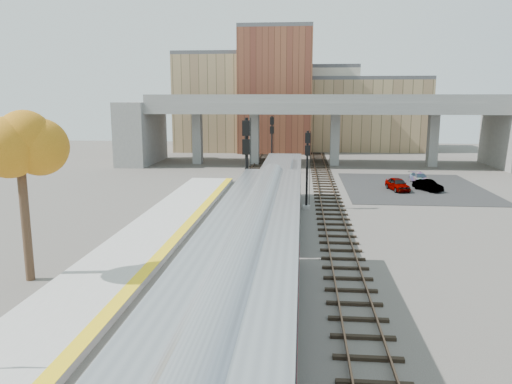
% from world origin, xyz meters
% --- Properties ---
extents(ground, '(160.00, 160.00, 0.00)m').
position_xyz_m(ground, '(0.00, 0.00, 0.00)').
color(ground, '#47423D').
rests_on(ground, ground).
extents(platform, '(4.50, 60.00, 0.35)m').
position_xyz_m(platform, '(-7.25, 0.00, 0.17)').
color(platform, '#9E9E99').
rests_on(platform, ground).
extents(yellow_strip, '(0.70, 60.00, 0.01)m').
position_xyz_m(yellow_strip, '(-5.35, 0.00, 0.35)').
color(yellow_strip, yellow).
rests_on(yellow_strip, platform).
extents(tracks, '(10.70, 95.00, 0.25)m').
position_xyz_m(tracks, '(0.93, 12.50, 0.08)').
color(tracks, black).
rests_on(tracks, ground).
extents(overpass, '(54.00, 12.00, 9.50)m').
position_xyz_m(overpass, '(4.92, 45.00, 5.81)').
color(overpass, slate).
rests_on(overpass, ground).
extents(buildings_far, '(43.00, 21.00, 20.60)m').
position_xyz_m(buildings_far, '(1.26, 66.57, 7.88)').
color(buildings_far, tan).
rests_on(buildings_far, ground).
extents(parking_lot, '(14.00, 18.00, 0.04)m').
position_xyz_m(parking_lot, '(14.00, 28.00, 0.02)').
color(parking_lot, black).
rests_on(parking_lot, ground).
extents(locomotive, '(3.02, 19.05, 4.10)m').
position_xyz_m(locomotive, '(1.00, 13.38, 2.28)').
color(locomotive, '#A8AAB2').
rests_on(locomotive, ground).
extents(coach, '(3.03, 25.00, 5.00)m').
position_xyz_m(coach, '(1.00, -9.23, 2.80)').
color(coach, '#A8AAB2').
rests_on(coach, ground).
extents(signal_mast_near, '(0.60, 0.64, 7.82)m').
position_xyz_m(signal_mast_near, '(-1.10, 8.91, 4.01)').
color(signal_mast_near, '#9E9E99').
rests_on(signal_mast_near, ground).
extents(signal_mast_mid, '(0.60, 0.64, 6.46)m').
position_xyz_m(signal_mast_mid, '(3.00, 16.88, 3.09)').
color(signal_mast_mid, '#9E9E99').
rests_on(signal_mast_mid, ground).
extents(signal_mast_far, '(0.60, 0.64, 6.94)m').
position_xyz_m(signal_mast_far, '(-1.10, 36.79, 3.42)').
color(signal_mast_far, '#9E9E99').
rests_on(signal_mast_far, ground).
extents(tree, '(3.60, 3.60, 8.82)m').
position_xyz_m(tree, '(-11.07, -0.84, 6.55)').
color(tree, '#382619').
rests_on(tree, ground).
extents(car_a, '(2.20, 3.89, 1.25)m').
position_xyz_m(car_a, '(12.06, 25.98, 0.66)').
color(car_a, '#99999E').
rests_on(car_a, parking_lot).
extents(car_b, '(2.60, 3.47, 1.09)m').
position_xyz_m(car_b, '(15.01, 26.07, 0.59)').
color(car_b, '#99999E').
rests_on(car_b, parking_lot).
extents(car_c, '(1.90, 3.86, 1.08)m').
position_xyz_m(car_c, '(15.26, 30.74, 0.58)').
color(car_c, '#99999E').
rests_on(car_c, parking_lot).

